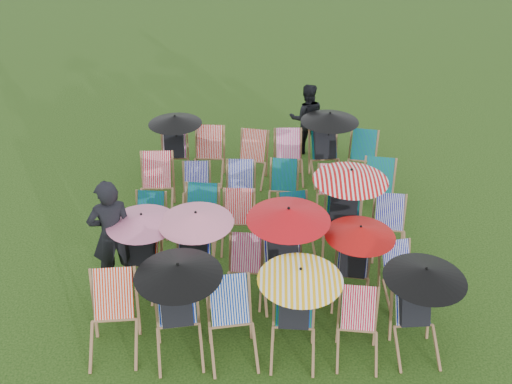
{
  "coord_description": "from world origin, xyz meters",
  "views": [
    {
      "loc": [
        0.06,
        -7.76,
        5.96
      ],
      "look_at": [
        -0.18,
        0.37,
        0.9
      ],
      "focal_mm": 40.0,
      "sensor_mm": 36.0,
      "label": 1
    }
  ],
  "objects_px": {
    "deckchair_5": "(419,309)",
    "deckchair_29": "(362,158)",
    "person_left": "(112,234)",
    "person_rear": "(307,119)",
    "deckchair_0": "(113,319)"
  },
  "relations": [
    {
      "from": "deckchair_29",
      "to": "person_left",
      "type": "distance_m",
      "value": 5.39
    },
    {
      "from": "deckchair_0",
      "to": "person_left",
      "type": "distance_m",
      "value": 1.43
    },
    {
      "from": "deckchair_0",
      "to": "person_rear",
      "type": "bearing_deg",
      "value": 57.71
    },
    {
      "from": "person_left",
      "to": "person_rear",
      "type": "xyz_separation_m",
      "value": [
        3.13,
        4.53,
        -0.14
      ]
    },
    {
      "from": "deckchair_29",
      "to": "person_left",
      "type": "bearing_deg",
      "value": -131.32
    },
    {
      "from": "deckchair_29",
      "to": "person_left",
      "type": "xyz_separation_m",
      "value": [
        -4.21,
        -3.34,
        0.46
      ]
    },
    {
      "from": "deckchair_29",
      "to": "person_rear",
      "type": "distance_m",
      "value": 1.64
    },
    {
      "from": "deckchair_5",
      "to": "person_rear",
      "type": "bearing_deg",
      "value": 96.87
    },
    {
      "from": "person_left",
      "to": "deckchair_29",
      "type": "bearing_deg",
      "value": -164.71
    },
    {
      "from": "person_rear",
      "to": "deckchair_29",
      "type": "bearing_deg",
      "value": 129.46
    },
    {
      "from": "deckchair_29",
      "to": "person_rear",
      "type": "bearing_deg",
      "value": 142.48
    },
    {
      "from": "deckchair_5",
      "to": "deckchair_29",
      "type": "height_order",
      "value": "deckchair_5"
    },
    {
      "from": "deckchair_5",
      "to": "deckchair_29",
      "type": "xyz_separation_m",
      "value": [
        -0.14,
        4.55,
        -0.21
      ]
    },
    {
      "from": "person_rear",
      "to": "person_left",
      "type": "bearing_deg",
      "value": 52.62
    },
    {
      "from": "deckchair_0",
      "to": "deckchair_29",
      "type": "relative_size",
      "value": 1.07
    }
  ]
}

